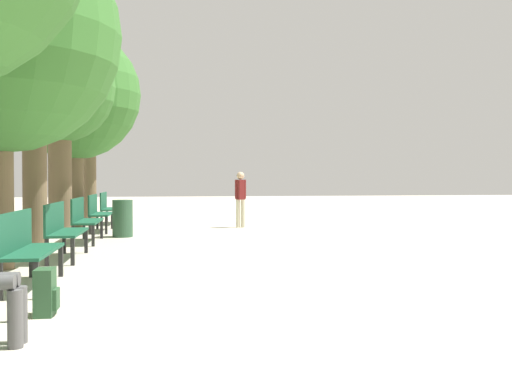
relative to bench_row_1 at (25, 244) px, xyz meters
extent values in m
plane|color=beige|center=(2.14, -2.72, -0.56)|extent=(80.00, 80.00, 0.00)
cube|color=black|center=(0.30, -1.82, -0.34)|extent=(0.06, 0.06, 0.44)
cube|color=#195138|center=(0.10, 0.00, -0.10)|extent=(0.48, 1.65, 0.04)
cube|color=#195138|center=(-0.12, 0.00, 0.17)|extent=(0.04, 1.65, 0.49)
cube|color=black|center=(0.30, -0.78, -0.34)|extent=(0.06, 0.06, 0.44)
cube|color=black|center=(0.30, 0.78, -0.34)|extent=(0.06, 0.06, 0.44)
cube|color=black|center=(-0.10, -0.78, -0.34)|extent=(0.06, 0.06, 0.44)
cube|color=black|center=(-0.10, 0.78, -0.34)|extent=(0.06, 0.06, 0.44)
cube|color=#195138|center=(0.10, 2.60, -0.10)|extent=(0.48, 1.65, 0.04)
cube|color=#195138|center=(-0.12, 2.60, 0.17)|extent=(0.04, 1.65, 0.49)
cube|color=black|center=(0.30, 1.82, -0.34)|extent=(0.06, 0.06, 0.44)
cube|color=black|center=(0.30, 3.38, -0.34)|extent=(0.06, 0.06, 0.44)
cube|color=black|center=(-0.10, 1.82, -0.34)|extent=(0.06, 0.06, 0.44)
cube|color=black|center=(-0.10, 3.38, -0.34)|extent=(0.06, 0.06, 0.44)
cube|color=#195138|center=(0.10, 5.20, -0.10)|extent=(0.48, 1.65, 0.04)
cube|color=#195138|center=(-0.12, 5.20, 0.17)|extent=(0.04, 1.65, 0.49)
cube|color=black|center=(0.30, 4.42, -0.34)|extent=(0.06, 0.06, 0.44)
cube|color=black|center=(0.30, 5.98, -0.34)|extent=(0.06, 0.06, 0.44)
cube|color=black|center=(-0.10, 4.42, -0.34)|extent=(0.06, 0.06, 0.44)
cube|color=black|center=(-0.10, 5.98, -0.34)|extent=(0.06, 0.06, 0.44)
cube|color=#195138|center=(0.10, 7.80, -0.10)|extent=(0.48, 1.65, 0.04)
cube|color=#195138|center=(-0.12, 7.80, 0.17)|extent=(0.04, 1.65, 0.49)
cube|color=black|center=(0.30, 7.02, -0.34)|extent=(0.06, 0.06, 0.44)
cube|color=black|center=(0.30, 8.58, -0.34)|extent=(0.06, 0.06, 0.44)
cube|color=black|center=(-0.10, 7.02, -0.34)|extent=(0.06, 0.06, 0.44)
cube|color=black|center=(-0.10, 8.58, -0.34)|extent=(0.06, 0.06, 0.44)
cube|color=#195138|center=(0.10, 10.40, -0.10)|extent=(0.48, 1.65, 0.04)
cube|color=#195138|center=(-0.12, 10.40, 0.17)|extent=(0.04, 1.65, 0.49)
cube|color=black|center=(0.30, 9.62, -0.34)|extent=(0.06, 0.06, 0.44)
cube|color=black|center=(0.30, 11.18, -0.34)|extent=(0.06, 0.06, 0.44)
cube|color=black|center=(-0.10, 9.62, -0.34)|extent=(0.06, 0.06, 0.44)
cube|color=black|center=(-0.10, 11.18, -0.34)|extent=(0.06, 0.06, 0.44)
cylinder|color=brown|center=(-0.71, 1.61, 0.74)|extent=(0.36, 0.36, 2.60)
sphere|color=#38702D|center=(-0.71, 1.61, 3.04)|extent=(3.64, 3.64, 3.64)
cylinder|color=brown|center=(-0.71, 3.87, 1.02)|extent=(0.45, 0.45, 3.17)
sphere|color=#38702D|center=(-0.71, 3.87, 3.37)|extent=(2.75, 2.75, 2.75)
cylinder|color=brown|center=(-0.71, 6.52, 0.86)|extent=(0.54, 0.54, 2.85)
sphere|color=#38702D|center=(-0.71, 6.52, 3.01)|extent=(2.61, 2.61, 2.61)
cylinder|color=brown|center=(-0.71, 8.78, 0.81)|extent=(0.47, 0.47, 2.74)
sphere|color=#38702D|center=(-0.71, 8.78, 3.17)|extent=(3.61, 3.61, 3.61)
cylinder|color=brown|center=(-0.71, 11.97, 1.09)|extent=(0.41, 0.41, 3.31)
sphere|color=#38702D|center=(-0.71, 11.97, 3.53)|extent=(2.85, 2.85, 2.85)
cylinder|color=#4C4C4C|center=(0.55, -2.72, -0.32)|extent=(0.12, 0.12, 0.48)
cylinder|color=#4C4C4C|center=(0.55, -2.57, -0.32)|extent=(0.12, 0.12, 0.48)
cube|color=#284C2D|center=(0.56, -1.61, -0.32)|extent=(0.18, 0.29, 0.48)
cube|color=#284C2D|center=(0.67, -1.61, -0.39)|extent=(0.04, 0.20, 0.21)
cylinder|color=beige|center=(3.81, 8.47, -0.16)|extent=(0.12, 0.12, 0.80)
cylinder|color=beige|center=(3.95, 8.47, -0.16)|extent=(0.12, 0.12, 0.80)
cube|color=maroon|center=(3.88, 8.47, 0.52)|extent=(0.28, 0.27, 0.57)
cylinder|color=maroon|center=(3.76, 8.47, 0.54)|extent=(0.08, 0.08, 0.54)
cylinder|color=maroon|center=(4.00, 8.47, 0.54)|extent=(0.08, 0.08, 0.54)
sphere|color=tan|center=(3.88, 8.47, 0.92)|extent=(0.22, 0.22, 0.22)
cylinder|color=#2D5138|center=(0.75, 6.30, -0.12)|extent=(0.48, 0.48, 0.89)
camera|label=1|loc=(1.78, -7.61, 0.83)|focal=40.00mm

